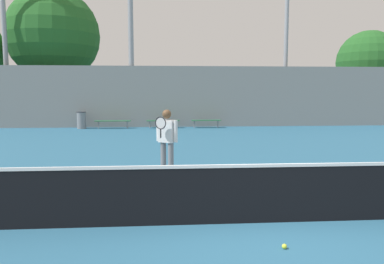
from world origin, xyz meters
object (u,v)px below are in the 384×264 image
object	(u,v)px
bench_courtside_near	(113,121)
trash_bin	(82,120)
light_pole_center_back	(3,11)
tree_green_tall	(368,62)
bench_adjacent_court	(206,121)
light_pole_near_left	(286,27)
tree_dark_dense	(53,36)
tennis_net	(260,193)
bench_courtside_far	(163,121)
tennis_ball	(284,246)
light_pole_far_right	(131,41)
tennis_player	(167,137)

from	to	relation	value
bench_courtside_near	trash_bin	world-z (taller)	trash_bin
light_pole_center_back	tree_green_tall	bearing A→B (deg)	7.66
bench_adjacent_court	trash_bin	bearing A→B (deg)	179.79
light_pole_near_left	trash_bin	bearing A→B (deg)	-173.05
tree_green_tall	tree_dark_dense	bearing A→B (deg)	-179.10
bench_adjacent_court	tree_dark_dense	distance (m)	11.58
tennis_net	tree_dark_dense	xyz separation A→B (m)	(-8.59, 19.51, 5.13)
bench_courtside_far	tennis_ball	bearing A→B (deg)	-84.21
trash_bin	tree_green_tall	world-z (taller)	tree_green_tall
bench_adjacent_court	light_pole_center_back	size ratio (longest dim) A/B	0.15
tree_dark_dense	light_pole_near_left	bearing A→B (deg)	-10.55
tree_dark_dense	light_pole_far_right	bearing A→B (deg)	-31.74
tennis_player	bench_courtside_near	bearing A→B (deg)	136.94
bench_courtside_near	light_pole_far_right	world-z (taller)	light_pole_far_right
bench_courtside_near	trash_bin	bearing A→B (deg)	179.13
light_pole_far_right	tree_dark_dense	xyz separation A→B (m)	(-5.23, 3.23, 0.69)
bench_adjacent_court	tree_dark_dense	size ratio (longest dim) A/B	0.20
bench_courtside_far	light_pole_far_right	size ratio (longest dim) A/B	0.21
bench_courtside_near	bench_courtside_far	world-z (taller)	same
tennis_player	bench_adjacent_court	distance (m)	11.98
light_pole_center_back	bench_courtside_near	bearing A→B (deg)	-12.64
tennis_player	bench_courtside_near	world-z (taller)	tennis_player
light_pole_far_right	tennis_ball	distance (m)	18.28
tree_green_tall	tennis_player	bearing A→B (deg)	-131.20
tree_dark_dense	light_pole_center_back	bearing A→B (deg)	-124.40
bench_courtside_far	light_pole_center_back	size ratio (longest dim) A/B	0.16
light_pole_center_back	tennis_net	bearing A→B (deg)	-57.85
tennis_player	bench_adjacent_court	size ratio (longest dim) A/B	0.97
bench_adjacent_court	tennis_ball	size ratio (longest dim) A/B	24.74
tennis_ball	tree_green_tall	world-z (taller)	tree_green_tall
light_pole_center_back	trash_bin	size ratio (longest dim) A/B	12.28
tennis_ball	light_pole_far_right	bearing A→B (deg)	101.29
tennis_ball	light_pole_near_left	bearing A→B (deg)	72.03
bench_courtside_near	tree_green_tall	world-z (taller)	tree_green_tall
light_pole_far_right	tennis_ball	size ratio (longest dim) A/B	127.69
bench_courtside_near	bench_courtside_far	distance (m)	2.79
tennis_net	tree_green_tall	bearing A→B (deg)	57.20
bench_adjacent_court	light_pole_far_right	bearing A→B (deg)	167.47
tennis_net	tennis_player	size ratio (longest dim) A/B	7.15
bench_courtside_near	bench_adjacent_court	world-z (taller)	same
bench_courtside_near	light_pole_center_back	size ratio (longest dim) A/B	0.17
tennis_net	tennis_ball	world-z (taller)	tennis_net
tennis_player	tennis_ball	size ratio (longest dim) A/B	24.03
bench_courtside_near	light_pole_near_left	bearing A→B (deg)	8.24
light_pole_center_back	trash_bin	distance (m)	7.63
bench_adjacent_court	light_pole_center_back	distance (m)	12.99
tennis_net	light_pole_near_left	distance (m)	18.61
bench_courtside_far	tree_dark_dense	world-z (taller)	tree_dark_dense
tennis_ball	trash_bin	bearing A→B (deg)	110.64
bench_courtside_near	light_pole_far_right	size ratio (longest dim) A/B	0.23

